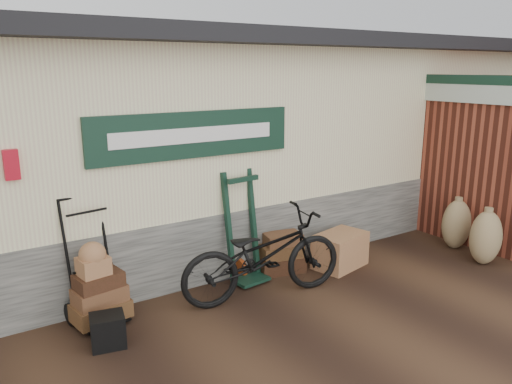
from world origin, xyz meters
The scene contains 11 objects.
ground centered at (0.00, 0.00, 0.00)m, with size 80.00×80.00×0.00m, color black.
station_building centered at (-0.01, 2.74, 1.61)m, with size 14.40×4.10×3.20m.
brick_outbuilding centered at (4.70, 1.19, 1.30)m, with size 1.71×4.51×2.62m.
porter_trolley centered at (-1.65, 0.85, 0.71)m, with size 0.71×0.53×1.42m, color black, non-canonical shape.
green_barrow centered at (0.30, 0.85, 0.72)m, with size 0.52×0.44×1.45m, color black, non-canonical shape.
suitcase_stack centered at (0.87, 0.81, 0.27)m, with size 0.62×0.39×0.55m, color #321E10, non-canonical shape.
wicker_hamper centered at (1.66, 0.49, 0.24)m, with size 0.74×0.48×0.48m, color brown.
black_trunk centered at (-1.70, 0.22, 0.17)m, with size 0.33×0.28×0.33m, color black.
bicycle centered at (0.22, 0.28, 0.60)m, with size 2.06×0.72×1.20m, color black.
burlap_sack_left centered at (3.67, 0.07, 0.38)m, with size 0.48×0.40×0.76m, color #8B6C4A.
burlap_sack_right centered at (3.45, -0.56, 0.39)m, with size 0.49×0.41×0.78m, color #8B6C4A.
Camera 1 is at (-2.92, -4.36, 2.72)m, focal length 35.00 mm.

